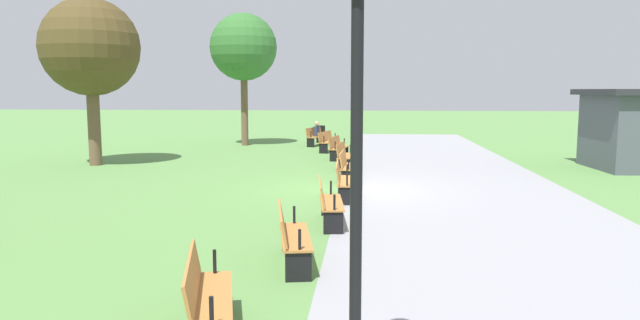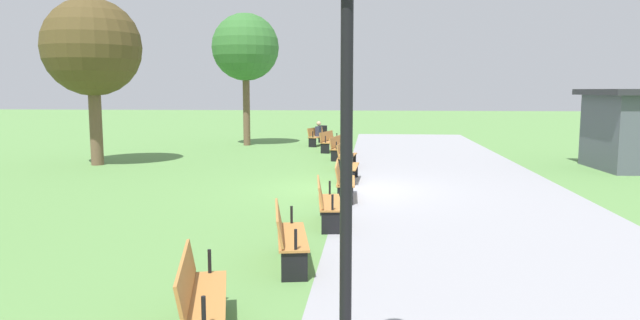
# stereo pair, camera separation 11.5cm
# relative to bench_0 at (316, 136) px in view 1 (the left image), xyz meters

# --- Properties ---
(ground_plane) EXTENTS (120.00, 120.00, 0.00)m
(ground_plane) POSITION_rel_bench_0_xyz_m (12.09, 2.02, -0.47)
(ground_plane) COLOR #5B8C47
(path_paving) EXTENTS (39.28, 6.15, 0.01)m
(path_paving) POSITION_rel_bench_0_xyz_m (12.09, 4.89, -0.47)
(path_paving) COLOR #939399
(path_paving) RESTS_ON ground
(bench_0) EXTENTS (1.78, 0.99, 0.89)m
(bench_0) POSITION_rel_bench_0_xyz_m (0.00, 0.00, 0.00)
(bench_0) COLOR #B27538
(bench_0) RESTS_ON ground
(bench_1) EXTENTS (1.78, 0.88, 0.89)m
(bench_1) POSITION_rel_bench_0_xyz_m (2.62, 0.77, 0.00)
(bench_1) COLOR #B27538
(bench_1) RESTS_ON ground
(bench_2) EXTENTS (1.77, 0.77, 0.89)m
(bench_2) POSITION_rel_bench_0_xyz_m (5.29, 1.34, 0.00)
(bench_2) COLOR #B27538
(bench_2) RESTS_ON ground
(bench_3) EXTENTS (1.76, 0.65, 0.89)m
(bench_3) POSITION_rel_bench_0_xyz_m (8.00, 1.73, 0.00)
(bench_3) COLOR #B27538
(bench_3) RESTS_ON ground
(bench_4) EXTENTS (1.73, 0.53, 0.89)m
(bench_4) POSITION_rel_bench_0_xyz_m (10.72, 1.92, 0.00)
(bench_4) COLOR #B27538
(bench_4) RESTS_ON ground
(bench_5) EXTENTS (1.73, 0.53, 0.89)m
(bench_5) POSITION_rel_bench_0_xyz_m (13.45, 1.92, 0.00)
(bench_5) COLOR #B27538
(bench_5) RESTS_ON ground
(bench_6) EXTENTS (1.76, 0.65, 0.89)m
(bench_6) POSITION_rel_bench_0_xyz_m (16.18, 1.73, 0.00)
(bench_6) COLOR #B27538
(bench_6) RESTS_ON ground
(bench_7) EXTENTS (1.77, 0.77, 0.89)m
(bench_7) POSITION_rel_bench_0_xyz_m (18.88, 1.34, 0.00)
(bench_7) COLOR #B27538
(bench_7) RESTS_ON ground
(bench_8) EXTENTS (1.78, 0.88, 0.89)m
(bench_8) POSITION_rel_bench_0_xyz_m (21.55, 0.77, 0.00)
(bench_8) COLOR #B27538
(bench_8) RESTS_ON ground
(person_seated) EXTENTS (0.45, 0.58, 1.20)m
(person_seated) POSITION_rel_bench_0_xyz_m (0.09, 0.12, 0.16)
(person_seated) COLOR #2D3347
(person_seated) RESTS_ON ground
(tree_0) EXTENTS (3.23, 3.23, 6.37)m
(tree_0) POSITION_rel_bench_0_xyz_m (0.13, -3.49, 4.25)
(tree_0) COLOR brown
(tree_0) RESTS_ON ground
(tree_1) EXTENTS (3.45, 3.45, 5.93)m
(tree_1) POSITION_rel_bench_0_xyz_m (7.84, -7.29, 3.70)
(tree_1) COLOR brown
(tree_1) RESTS_ON ground
(lamp_post) EXTENTS (0.32, 0.32, 3.73)m
(lamp_post) POSITION_rel_bench_0_xyz_m (22.84, 2.42, 2.15)
(lamp_post) COLOR black
(lamp_post) RESTS_ON ground
(trash_bin) EXTENTS (0.46, 0.46, 0.88)m
(trash_bin) POSITION_rel_bench_0_xyz_m (-1.65, 0.09, -0.03)
(trash_bin) COLOR black
(trash_bin) RESTS_ON ground
(kiosk) EXTENTS (3.63, 2.92, 2.73)m
(kiosk) POSITION_rel_bench_0_xyz_m (7.31, 11.43, 0.93)
(kiosk) COLOR #4C515B
(kiosk) RESTS_ON ground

